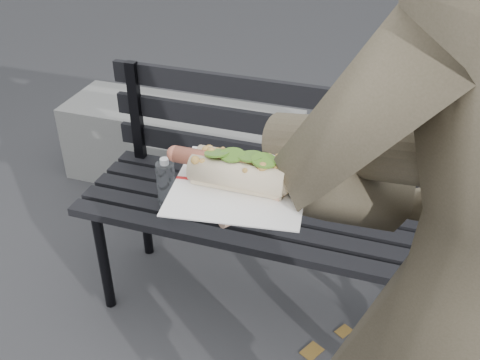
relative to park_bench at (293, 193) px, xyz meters
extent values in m
cylinder|color=black|center=(-0.66, -0.24, -0.30)|extent=(0.04, 0.04, 0.45)
cylinder|color=black|center=(-0.66, 0.10, -0.30)|extent=(0.04, 0.04, 0.45)
cylinder|color=black|center=(0.68, 0.10, -0.30)|extent=(0.04, 0.04, 0.45)
cube|color=black|center=(0.01, -0.25, -0.06)|extent=(1.50, 0.07, 0.03)
cube|color=black|center=(0.01, -0.16, -0.06)|extent=(1.50, 0.07, 0.03)
cube|color=black|center=(0.01, -0.07, -0.06)|extent=(1.50, 0.07, 0.03)
cube|color=black|center=(0.01, 0.02, -0.06)|extent=(1.50, 0.07, 0.03)
cube|color=black|center=(0.01, 0.11, -0.06)|extent=(1.50, 0.07, 0.03)
cube|color=black|center=(-0.66, 0.12, 0.15)|extent=(0.04, 0.03, 0.42)
cube|color=black|center=(0.01, 0.14, 0.05)|extent=(1.50, 0.02, 0.08)
cube|color=black|center=(0.01, 0.14, 0.18)|extent=(1.50, 0.02, 0.08)
cube|color=black|center=(0.01, 0.14, 0.31)|extent=(1.50, 0.02, 0.08)
cylinder|color=white|center=(-0.40, -0.18, 0.05)|extent=(0.06, 0.06, 0.19)
cylinder|color=white|center=(-0.40, -0.18, 0.16)|extent=(0.03, 0.03, 0.02)
cube|color=slate|center=(-0.75, 0.71, -0.32)|extent=(1.20, 0.40, 0.40)
imported|color=#47412F|center=(0.50, -0.88, 0.41)|extent=(0.77, 0.61, 1.87)
cylinder|color=#47412F|center=(0.37, -0.87, 0.71)|extent=(0.51, 0.23, 0.19)
cylinder|color=#D8A384|center=(0.16, -0.94, 0.65)|extent=(0.09, 0.08, 0.07)
ellipsoid|color=#D8A384|center=(0.12, -0.95, 0.64)|extent=(0.10, 0.12, 0.03)
cylinder|color=#D8A384|center=(0.07, -0.98, 0.65)|extent=(0.06, 0.02, 0.02)
cylinder|color=#D8A384|center=(0.07, -0.96, 0.65)|extent=(0.06, 0.02, 0.02)
cylinder|color=#D8A384|center=(0.07, -0.94, 0.65)|extent=(0.06, 0.02, 0.02)
cylinder|color=#D8A384|center=(0.07, -0.92, 0.65)|extent=(0.06, 0.02, 0.02)
cylinder|color=#D8A384|center=(0.13, -1.01, 0.65)|extent=(0.04, 0.05, 0.02)
cube|color=white|center=(0.12, -0.95, 0.66)|extent=(0.21, 0.21, 0.00)
cube|color=#B21E1E|center=(0.12, -0.95, 0.66)|extent=(0.19, 0.03, 0.00)
cylinder|color=#B45D45|center=(0.12, -0.95, 0.69)|extent=(0.20, 0.02, 0.02)
sphere|color=#B45D45|center=(0.02, -0.95, 0.69)|extent=(0.02, 0.02, 0.02)
sphere|color=#B45D45|center=(0.22, -0.95, 0.69)|extent=(0.03, 0.02, 0.02)
sphere|color=#9E6B2D|center=(0.06, -0.97, 0.70)|extent=(0.01, 0.01, 0.01)
sphere|color=#9E6B2D|center=(0.15, -0.95, 0.70)|extent=(0.01, 0.01, 0.01)
sphere|color=#9E6B2D|center=(0.17, -0.93, 0.70)|extent=(0.01, 0.01, 0.01)
sphere|color=#9E6B2D|center=(0.07, -0.97, 0.70)|extent=(0.01, 0.01, 0.01)
sphere|color=#9E6B2D|center=(0.14, -0.98, 0.70)|extent=(0.01, 0.01, 0.01)
sphere|color=#9E6B2D|center=(0.15, -0.94, 0.70)|extent=(0.01, 0.01, 0.01)
sphere|color=#9E6B2D|center=(0.16, -0.94, 0.70)|extent=(0.01, 0.01, 0.01)
sphere|color=#9E6B2D|center=(0.08, -0.93, 0.70)|extent=(0.01, 0.01, 0.01)
sphere|color=#9E6B2D|center=(0.13, -0.94, 0.70)|extent=(0.01, 0.01, 0.01)
sphere|color=#9E6B2D|center=(0.14, -0.93, 0.70)|extent=(0.01, 0.01, 0.01)
sphere|color=#9E6B2D|center=(0.18, -0.94, 0.70)|extent=(0.01, 0.01, 0.01)
sphere|color=#9E6B2D|center=(0.16, -0.93, 0.70)|extent=(0.01, 0.01, 0.01)
sphere|color=#9E6B2D|center=(0.13, -0.93, 0.70)|extent=(0.01, 0.01, 0.01)
sphere|color=#9E6B2D|center=(0.14, -0.95, 0.70)|extent=(0.01, 0.01, 0.01)
sphere|color=#9E6B2D|center=(0.09, -0.94, 0.70)|extent=(0.01, 0.01, 0.01)
sphere|color=#9E6B2D|center=(0.07, -0.97, 0.70)|extent=(0.01, 0.01, 0.01)
sphere|color=#9E6B2D|center=(0.09, -0.94, 0.70)|extent=(0.01, 0.01, 0.01)
sphere|color=#9E6B2D|center=(0.11, -0.96, 0.70)|extent=(0.01, 0.01, 0.01)
sphere|color=#9E6B2D|center=(0.07, -0.93, 0.70)|extent=(0.01, 0.01, 0.01)
sphere|color=#9E6B2D|center=(0.17, -0.97, 0.70)|extent=(0.01, 0.01, 0.01)
sphere|color=#9E6B2D|center=(0.06, -0.95, 0.70)|extent=(0.01, 0.01, 0.01)
sphere|color=#9E6B2D|center=(0.13, -0.95, 0.70)|extent=(0.01, 0.01, 0.01)
sphere|color=#9E6B2D|center=(0.16, -0.97, 0.70)|extent=(0.01, 0.01, 0.01)
sphere|color=#9E6B2D|center=(0.15, -0.93, 0.70)|extent=(0.01, 0.01, 0.01)
sphere|color=#9E6B2D|center=(0.15, -0.95, 0.70)|extent=(0.01, 0.01, 0.01)
sphere|color=#9E6B2D|center=(0.07, -0.94, 0.70)|extent=(0.01, 0.01, 0.01)
sphere|color=#9E6B2D|center=(0.08, -0.94, 0.70)|extent=(0.01, 0.01, 0.01)
sphere|color=#9E6B2D|center=(0.18, -0.96, 0.70)|extent=(0.01, 0.01, 0.01)
sphere|color=#9E6B2D|center=(0.18, -0.94, 0.70)|extent=(0.01, 0.01, 0.01)
sphere|color=#9E6B2D|center=(0.11, -0.96, 0.70)|extent=(0.01, 0.01, 0.01)
cylinder|color=#4B7D22|center=(0.09, -0.95, 0.71)|extent=(0.04, 0.04, 0.01)
cylinder|color=#4B7D22|center=(0.11, -0.95, 0.71)|extent=(0.04, 0.04, 0.00)
cylinder|color=#4B7D22|center=(0.14, -0.95, 0.71)|extent=(0.04, 0.04, 0.01)
cylinder|color=#4B7D22|center=(0.16, -0.95, 0.71)|extent=(0.04, 0.04, 0.01)
cube|color=brown|center=(-1.34, 0.55, -0.52)|extent=(0.07, 0.06, 0.00)
cube|color=brown|center=(-1.08, 1.07, -0.52)|extent=(0.05, 0.04, 0.00)
cube|color=brown|center=(0.70, 1.12, -0.52)|extent=(0.10, 0.09, 0.00)
cube|color=brown|center=(0.24, -0.09, -0.52)|extent=(0.07, 0.07, 0.00)
cube|color=brown|center=(-1.61, 0.93, -0.52)|extent=(0.07, 0.07, 0.00)
cube|color=brown|center=(0.15, -0.22, -0.52)|extent=(0.09, 0.09, 0.00)
camera|label=1|loc=(0.34, -1.59, 1.11)|focal=42.00mm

